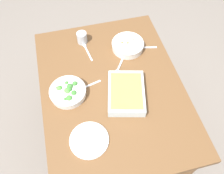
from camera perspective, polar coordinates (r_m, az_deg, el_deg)
ground_plane at (r=2.18m, az=0.00°, el=-10.81°), size 6.00×6.00×0.00m
dining_table at (r=1.60m, az=0.00°, el=-1.78°), size 1.20×0.90×0.74m
stew_bowl at (r=1.71m, az=3.78°, el=9.97°), size 0.23×0.23×0.06m
broccoli_bowl at (r=1.49m, az=-10.49°, el=-1.10°), size 0.23×0.23×0.07m
baking_dish at (r=1.46m, az=3.42°, el=-1.37°), size 0.34×0.29×0.06m
drink_cup at (r=1.76m, az=-7.18°, el=11.52°), size 0.07×0.07×0.08m
side_plate at (r=1.36m, az=-5.48°, el=-12.52°), size 0.22×0.22×0.01m
spoon_by_stew at (r=1.74m, az=6.98°, el=9.37°), size 0.06×0.18×0.01m
spoon_by_broccoli at (r=1.53m, az=-6.57°, el=-0.04°), size 0.06×0.17×0.01m
spoon_spare at (r=1.73m, az=-6.12°, el=8.92°), size 0.18×0.05×0.01m
fork_on_table at (r=1.62m, az=1.74°, el=4.87°), size 0.16×0.11×0.01m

